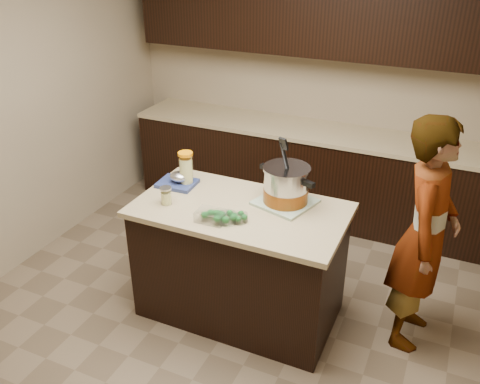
# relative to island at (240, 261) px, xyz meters

# --- Properties ---
(ground_plane) EXTENTS (4.00, 4.00, 0.00)m
(ground_plane) POSITION_rel_island_xyz_m (0.00, 0.00, -0.45)
(ground_plane) COLOR brown
(ground_plane) RESTS_ON ground
(room_shell) EXTENTS (4.04, 4.04, 2.72)m
(room_shell) POSITION_rel_island_xyz_m (0.00, 0.00, 1.26)
(room_shell) COLOR tan
(room_shell) RESTS_ON ground
(back_cabinets) EXTENTS (3.60, 0.63, 2.33)m
(back_cabinets) POSITION_rel_island_xyz_m (0.00, 1.74, 0.49)
(back_cabinets) COLOR black
(back_cabinets) RESTS_ON ground
(island) EXTENTS (1.46, 0.81, 0.90)m
(island) POSITION_rel_island_xyz_m (0.00, 0.00, 0.00)
(island) COLOR black
(island) RESTS_ON ground
(dish_towel) EXTENTS (0.45, 0.45, 0.02)m
(dish_towel) POSITION_rel_island_xyz_m (0.26, 0.18, 0.46)
(dish_towel) COLOR #5C895D
(dish_towel) RESTS_ON island
(stock_pot) EXTENTS (0.44, 0.42, 0.46)m
(stock_pot) POSITION_rel_island_xyz_m (0.26, 0.18, 0.58)
(stock_pot) COLOR #B7B7BC
(stock_pot) RESTS_ON dish_towel
(lemonade_pitcher) EXTENTS (0.12, 0.12, 0.26)m
(lemonade_pitcher) POSITION_rel_island_xyz_m (-0.50, 0.15, 0.57)
(lemonade_pitcher) COLOR #D2D180
(lemonade_pitcher) RESTS_ON island
(mason_jar) EXTENTS (0.11, 0.11, 0.13)m
(mason_jar) POSITION_rel_island_xyz_m (-0.49, -0.16, 0.51)
(mason_jar) COLOR #D2D180
(mason_jar) RESTS_ON island
(broccoli_tub_left) EXTENTS (0.13, 0.13, 0.05)m
(broccoli_tub_left) POSITION_rel_island_xyz_m (0.07, -0.17, 0.47)
(broccoli_tub_left) COLOR silver
(broccoli_tub_left) RESTS_ON island
(broccoli_tub_right) EXTENTS (0.15, 0.15, 0.06)m
(broccoli_tub_right) POSITION_rel_island_xyz_m (0.01, -0.21, 0.48)
(broccoli_tub_right) COLOR silver
(broccoli_tub_right) RESTS_ON island
(broccoli_tub_rect) EXTENTS (0.20, 0.15, 0.07)m
(broccoli_tub_rect) POSITION_rel_island_xyz_m (-0.10, -0.24, 0.48)
(broccoli_tub_rect) COLOR silver
(broccoli_tub_rect) RESTS_ON island
(blue_tray) EXTENTS (0.29, 0.23, 0.10)m
(blue_tray) POSITION_rel_island_xyz_m (-0.56, 0.12, 0.48)
(blue_tray) COLOR navy
(blue_tray) RESTS_ON island
(person) EXTENTS (0.43, 0.62, 1.64)m
(person) POSITION_rel_island_xyz_m (1.20, 0.28, 0.37)
(person) COLOR gray
(person) RESTS_ON ground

